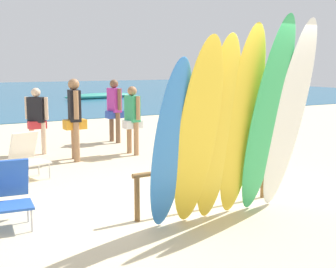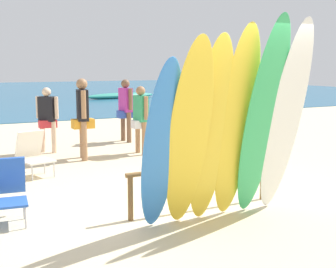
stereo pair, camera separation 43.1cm
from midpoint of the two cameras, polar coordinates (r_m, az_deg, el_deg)
ground at (r=19.56m, az=-19.98°, el=2.26°), size 60.00×60.00×0.00m
surfboard_rack at (r=6.33m, az=2.80°, el=-5.20°), size 2.25×0.07×0.63m
surfboard_blue_0 at (r=5.32m, az=-1.97°, el=-1.57°), size 0.52×0.63×2.11m
surfboard_yellow_1 at (r=5.40m, az=1.52°, el=-0.10°), size 0.58×0.76×2.35m
surfboard_yellow_2 at (r=5.67m, az=4.18°, el=0.49°), size 0.62×0.59×2.39m
surfboard_yellow_3 at (r=5.90m, az=7.30°, el=1.43°), size 0.61×0.61×2.53m
surfboard_green_4 at (r=6.00m, az=10.44°, el=2.00°), size 0.58×0.77×2.63m
surfboard_white_5 at (r=6.24m, az=13.10°, el=2.01°), size 0.53×0.76×2.60m
beachgoer_strolling at (r=10.66m, az=-17.35°, el=2.17°), size 0.44×0.42×1.50m
beachgoer_photographing at (r=11.87m, az=-7.82°, el=3.48°), size 0.43×0.62×1.64m
beachgoer_by_water at (r=10.20m, az=-5.73°, el=2.36°), size 0.40×0.58×1.54m
beachgoer_near_rack at (r=9.72m, az=-12.97°, el=2.52°), size 0.45×0.65×1.73m
beach_chair_red at (r=8.52m, az=-18.68°, el=-2.41°), size 0.66×0.79×0.82m
beach_chair_blue at (r=6.11m, az=-21.30°, el=-6.81°), size 0.57×0.72×0.83m
distant_boat at (r=27.81m, az=-9.06°, el=4.76°), size 4.69×1.47×0.37m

